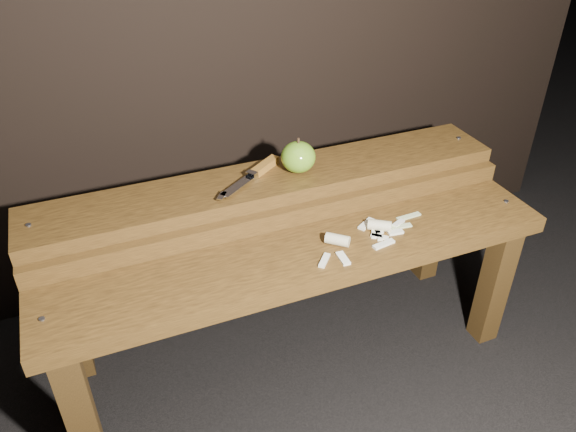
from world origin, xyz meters
name	(u,v)px	position (x,y,z in m)	size (l,w,h in m)	color
ground	(296,364)	(0.00, 0.00, 0.00)	(60.00, 60.00, 0.00)	black
bench_front_tier	(308,278)	(0.00, -0.06, 0.35)	(1.20, 0.20, 0.42)	#36220D
bench_rear_tier	(272,206)	(0.00, 0.17, 0.41)	(1.20, 0.21, 0.50)	#36220D
apple	(298,157)	(0.07, 0.17, 0.54)	(0.09, 0.09, 0.09)	#61921D
knife	(258,171)	(-0.03, 0.19, 0.51)	(0.20, 0.15, 0.02)	#8E5A1F
apple_scraps	(366,233)	(0.15, -0.05, 0.43)	(0.32, 0.14, 0.03)	beige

